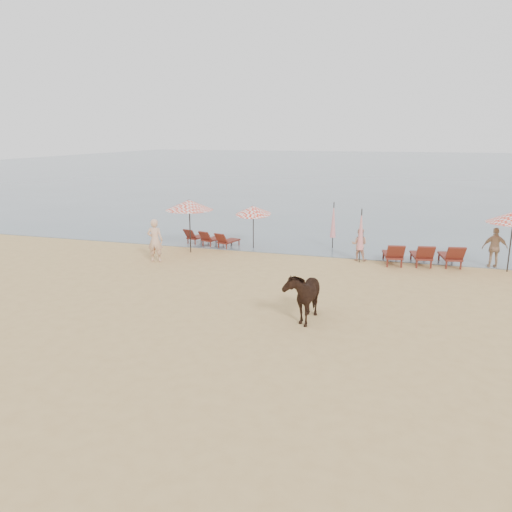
{
  "coord_description": "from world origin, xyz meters",
  "views": [
    {
      "loc": [
        5.32,
        -12.56,
        5.63
      ],
      "look_at": [
        0.0,
        5.0,
        1.1
      ],
      "focal_mm": 35.0,
      "sensor_mm": 36.0,
      "label": 1
    }
  ],
  "objects": [
    {
      "name": "ground",
      "position": [
        0.0,
        0.0,
        0.0
      ],
      "size": [
        120.0,
        120.0,
        0.0
      ],
      "primitive_type": "plane",
      "color": "tan",
      "rests_on": "ground"
    },
    {
      "name": "sea",
      "position": [
        0.0,
        80.0,
        0.0
      ],
      "size": [
        160.0,
        140.0,
        0.06
      ],
      "primitive_type": "cube",
      "color": "#51606B",
      "rests_on": "ground"
    },
    {
      "name": "lounger_cluster_left",
      "position": [
        -4.17,
        10.74,
        0.39
      ],
      "size": [
        2.87,
        2.13,
        0.56
      ],
      "rotation": [
        0.0,
        0.0,
        -0.26
      ],
      "color": "maroon",
      "rests_on": "ground"
    },
    {
      "name": "lounger_cluster_right",
      "position": [
        6.14,
        9.68,
        0.49
      ],
      "size": [
        3.45,
        2.38,
        0.7
      ],
      "rotation": [
        0.0,
        0.0,
        0.17
      ],
      "color": "maroon",
      "rests_on": "ground"
    },
    {
      "name": "umbrella_open_left_a",
      "position": [
        -4.56,
        9.08,
        2.31
      ],
      "size": [
        2.26,
        2.26,
        2.57
      ],
      "rotation": [
        0.0,
        0.0,
        0.17
      ],
      "color": "black",
      "rests_on": "ground"
    },
    {
      "name": "umbrella_open_left_b",
      "position": [
        -1.88,
        10.74,
        1.94
      ],
      "size": [
        1.76,
        1.79,
        2.25
      ],
      "rotation": [
        0.0,
        0.0,
        -0.18
      ],
      "color": "black",
      "rests_on": "ground"
    },
    {
      "name": "umbrella_closed_left",
      "position": [
        1.92,
        11.91,
        1.44
      ],
      "size": [
        0.28,
        0.28,
        2.34
      ],
      "rotation": [
        0.0,
        0.0,
        -0.03
      ],
      "color": "black",
      "rests_on": "ground"
    },
    {
      "name": "umbrella_closed_right",
      "position": [
        3.48,
        9.48,
        1.49
      ],
      "size": [
        0.29,
        0.29,
        2.42
      ],
      "rotation": [
        0.0,
        0.0,
        -0.07
      ],
      "color": "black",
      "rests_on": "ground"
    },
    {
      "name": "cow",
      "position": [
        2.47,
        1.85,
        0.81
      ],
      "size": [
        0.92,
        1.94,
        1.62
      ],
      "primitive_type": "imported",
      "rotation": [
        0.0,
        0.0,
        -0.02
      ],
      "color": "black",
      "rests_on": "ground"
    },
    {
      "name": "beachgoer_left",
      "position": [
        -5.32,
        6.98,
        0.97
      ],
      "size": [
        0.77,
        0.57,
        1.94
      ],
      "primitive_type": "imported",
      "rotation": [
        0.0,
        0.0,
        3.3
      ],
      "color": "#D9A887",
      "rests_on": "ground"
    },
    {
      "name": "beachgoer_right_a",
      "position": [
        3.42,
        9.86,
        0.74
      ],
      "size": [
        0.74,
        0.58,
        1.48
      ],
      "primitive_type": "imported",
      "rotation": [
        0.0,
        0.0,
        3.11
      ],
      "color": "tan",
      "rests_on": "ground"
    },
    {
      "name": "beachgoer_right_b",
      "position": [
        9.07,
        10.23,
        0.87
      ],
      "size": [
        1.05,
        0.51,
        1.75
      ],
      "primitive_type": "imported",
      "rotation": [
        0.0,
        0.0,
        3.22
      ],
      "color": "tan",
      "rests_on": "ground"
    }
  ]
}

